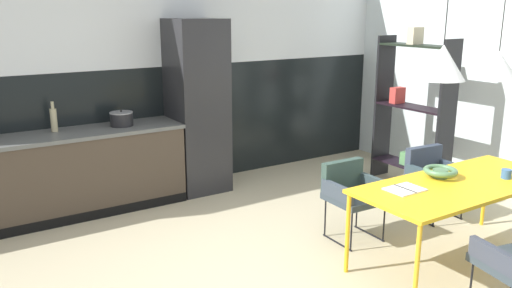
{
  "coord_description": "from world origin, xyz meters",
  "views": [
    {
      "loc": [
        -2.34,
        -2.9,
        2.14
      ],
      "look_at": [
        0.03,
        0.82,
        1.0
      ],
      "focal_mm": 36.85,
      "sensor_mm": 36.0,
      "label": 1
    }
  ],
  "objects_px": {
    "fruit_bowl": "(440,171)",
    "cooking_pot": "(122,119)",
    "refrigerator_column": "(197,107)",
    "open_book": "(405,189)",
    "dining_table": "(461,187)",
    "armchair_near_window": "(351,188)",
    "mug_wide_latte": "(507,174)",
    "pendant_lamp_over_table_far": "(498,65)",
    "armchair_corner_seat": "(432,172)",
    "pendant_lamp_over_table_near": "(443,62)",
    "open_shelf_unit": "(412,108)",
    "bottle_vinegar_dark": "(54,119)"
  },
  "relations": [
    {
      "from": "mug_wide_latte",
      "to": "open_shelf_unit",
      "type": "bearing_deg",
      "value": 64.9
    },
    {
      "from": "armchair_near_window",
      "to": "open_book",
      "type": "relative_size",
      "value": 2.52
    },
    {
      "from": "refrigerator_column",
      "to": "pendant_lamp_over_table_far",
      "type": "height_order",
      "value": "pendant_lamp_over_table_far"
    },
    {
      "from": "refrigerator_column",
      "to": "armchair_corner_seat",
      "type": "xyz_separation_m",
      "value": [
        1.69,
        -2.09,
        -0.54
      ]
    },
    {
      "from": "armchair_near_window",
      "to": "refrigerator_column",
      "type": "bearing_deg",
      "value": -72.21
    },
    {
      "from": "refrigerator_column",
      "to": "pendant_lamp_over_table_near",
      "type": "bearing_deg",
      "value": -78.04
    },
    {
      "from": "cooking_pot",
      "to": "pendant_lamp_over_table_far",
      "type": "xyz_separation_m",
      "value": [
        2.31,
        -2.91,
        0.71
      ]
    },
    {
      "from": "dining_table",
      "to": "fruit_bowl",
      "type": "height_order",
      "value": "fruit_bowl"
    },
    {
      "from": "refrigerator_column",
      "to": "bottle_vinegar_dark",
      "type": "distance_m",
      "value": 1.61
    },
    {
      "from": "open_book",
      "to": "fruit_bowl",
      "type": "bearing_deg",
      "value": 7.26
    },
    {
      "from": "mug_wide_latte",
      "to": "pendant_lamp_over_table_near",
      "type": "xyz_separation_m",
      "value": [
        -0.81,
        0.13,
        0.98
      ]
    },
    {
      "from": "pendant_lamp_over_table_far",
      "to": "cooking_pot",
      "type": "bearing_deg",
      "value": 128.42
    },
    {
      "from": "armchair_corner_seat",
      "to": "fruit_bowl",
      "type": "xyz_separation_m",
      "value": [
        -0.72,
        -0.65,
        0.3
      ]
    },
    {
      "from": "fruit_bowl",
      "to": "pendant_lamp_over_table_far",
      "type": "bearing_deg",
      "value": -19.88
    },
    {
      "from": "dining_table",
      "to": "armchair_near_window",
      "type": "xyz_separation_m",
      "value": [
        -0.42,
        0.88,
        -0.19
      ]
    },
    {
      "from": "pendant_lamp_over_table_far",
      "to": "armchair_near_window",
      "type": "bearing_deg",
      "value": 133.35
    },
    {
      "from": "fruit_bowl",
      "to": "bottle_vinegar_dark",
      "type": "bearing_deg",
      "value": 131.94
    },
    {
      "from": "open_shelf_unit",
      "to": "pendant_lamp_over_table_near",
      "type": "height_order",
      "value": "pendant_lamp_over_table_near"
    },
    {
      "from": "armchair_corner_seat",
      "to": "pendant_lamp_over_table_near",
      "type": "bearing_deg",
      "value": 43.17
    },
    {
      "from": "armchair_corner_seat",
      "to": "pendant_lamp_over_table_near",
      "type": "xyz_separation_m",
      "value": [
        -1.07,
        -0.85,
        1.28
      ]
    },
    {
      "from": "armchair_near_window",
      "to": "open_shelf_unit",
      "type": "height_order",
      "value": "open_shelf_unit"
    },
    {
      "from": "fruit_bowl",
      "to": "pendant_lamp_over_table_near",
      "type": "relative_size",
      "value": 0.22
    },
    {
      "from": "armchair_near_window",
      "to": "bottle_vinegar_dark",
      "type": "distance_m",
      "value": 3.12
    },
    {
      "from": "armchair_corner_seat",
      "to": "fruit_bowl",
      "type": "relative_size",
      "value": 2.51
    },
    {
      "from": "open_book",
      "to": "mug_wide_latte",
      "type": "bearing_deg",
      "value": -14.99
    },
    {
      "from": "mug_wide_latte",
      "to": "cooking_pot",
      "type": "height_order",
      "value": "cooking_pot"
    },
    {
      "from": "dining_table",
      "to": "bottle_vinegar_dark",
      "type": "height_order",
      "value": "bottle_vinegar_dark"
    },
    {
      "from": "dining_table",
      "to": "pendant_lamp_over_table_far",
      "type": "distance_m",
      "value": 1.07
    },
    {
      "from": "fruit_bowl",
      "to": "cooking_pot",
      "type": "distance_m",
      "value": 3.34
    },
    {
      "from": "dining_table",
      "to": "bottle_vinegar_dark",
      "type": "bearing_deg",
      "value": 130.55
    },
    {
      "from": "bottle_vinegar_dark",
      "to": "open_book",
      "type": "bearing_deg",
      "value": -54.85
    },
    {
      "from": "refrigerator_column",
      "to": "cooking_pot",
      "type": "height_order",
      "value": "refrigerator_column"
    },
    {
      "from": "refrigerator_column",
      "to": "pendant_lamp_over_table_far",
      "type": "xyz_separation_m",
      "value": [
        1.39,
        -2.89,
        0.66
      ]
    },
    {
      "from": "armchair_corner_seat",
      "to": "cooking_pot",
      "type": "bearing_deg",
      "value": -34.2
    },
    {
      "from": "bottle_vinegar_dark",
      "to": "open_shelf_unit",
      "type": "xyz_separation_m",
      "value": [
        3.87,
        -1.38,
        -0.05
      ]
    },
    {
      "from": "armchair_near_window",
      "to": "armchair_corner_seat",
      "type": "relative_size",
      "value": 1.01
    },
    {
      "from": "cooking_pot",
      "to": "pendant_lamp_over_table_far",
      "type": "height_order",
      "value": "pendant_lamp_over_table_far"
    },
    {
      "from": "armchair_corner_seat",
      "to": "open_book",
      "type": "xyz_separation_m",
      "value": [
        -1.23,
        -0.72,
        0.26
      ]
    },
    {
      "from": "mug_wide_latte",
      "to": "armchair_corner_seat",
      "type": "bearing_deg",
      "value": 75.09
    },
    {
      "from": "dining_table",
      "to": "armchair_corner_seat",
      "type": "relative_size",
      "value": 2.64
    },
    {
      "from": "open_book",
      "to": "dining_table",
      "type": "bearing_deg",
      "value": -12.52
    },
    {
      "from": "open_shelf_unit",
      "to": "open_book",
      "type": "bearing_deg",
      "value": -49.55
    },
    {
      "from": "armchair_corner_seat",
      "to": "dining_table",
      "type": "bearing_deg",
      "value": 55.61
    },
    {
      "from": "refrigerator_column",
      "to": "bottle_vinegar_dark",
      "type": "bearing_deg",
      "value": 175.65
    },
    {
      "from": "refrigerator_column",
      "to": "open_book",
      "type": "xyz_separation_m",
      "value": [
        0.46,
        -2.8,
        -0.29
      ]
    },
    {
      "from": "mug_wide_latte",
      "to": "pendant_lamp_over_table_far",
      "type": "distance_m",
      "value": 0.93
    },
    {
      "from": "cooking_pot",
      "to": "pendant_lamp_over_table_far",
      "type": "distance_m",
      "value": 3.78
    },
    {
      "from": "dining_table",
      "to": "mug_wide_latte",
      "type": "xyz_separation_m",
      "value": [
        0.42,
        -0.14,
        0.08
      ]
    },
    {
      "from": "cooking_pot",
      "to": "open_book",
      "type": "bearing_deg",
      "value": -64.01
    },
    {
      "from": "fruit_bowl",
      "to": "pendant_lamp_over_table_near",
      "type": "xyz_separation_m",
      "value": [
        -0.35,
        -0.19,
        0.97
      ]
    }
  ]
}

